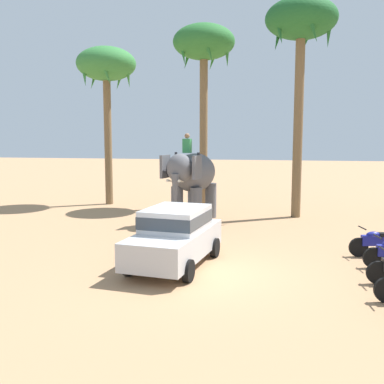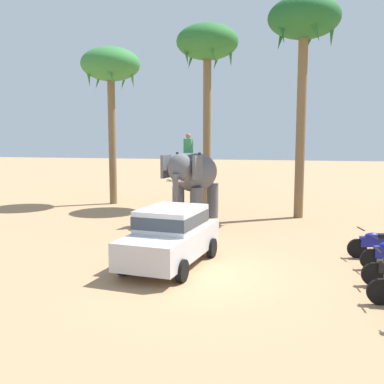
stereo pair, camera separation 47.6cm
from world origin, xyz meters
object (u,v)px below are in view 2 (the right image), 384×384
(palm_tree_behind_elephant, at_px, (304,26))
(palm_tree_left_of_road, at_px, (207,49))
(car_sedan_foreground, at_px, (171,234))
(palm_tree_near_hut, at_px, (111,69))
(motorcycle_far_in_row, at_px, (376,243))
(elephant_with_mahout, at_px, (194,177))

(palm_tree_behind_elephant, relative_size, palm_tree_left_of_road, 1.04)
(palm_tree_behind_elephant, distance_m, palm_tree_left_of_road, 5.28)
(car_sedan_foreground, height_order, palm_tree_left_of_road, palm_tree_left_of_road)
(car_sedan_foreground, xyz_separation_m, palm_tree_behind_elephant, (3.74, 8.77, 7.65))
(palm_tree_left_of_road, bearing_deg, car_sedan_foreground, -84.71)
(car_sedan_foreground, distance_m, palm_tree_near_hut, 14.20)
(palm_tree_left_of_road, bearing_deg, palm_tree_near_hut, -179.20)
(car_sedan_foreground, relative_size, palm_tree_left_of_road, 0.45)
(car_sedan_foreground, distance_m, motorcycle_far_in_row, 6.39)
(palm_tree_behind_elephant, bearing_deg, palm_tree_near_hut, 167.75)
(palm_tree_behind_elephant, bearing_deg, motorcycle_far_in_row, -71.17)
(motorcycle_far_in_row, bearing_deg, palm_tree_left_of_road, 128.31)
(palm_tree_left_of_road, bearing_deg, elephant_with_mahout, -87.14)
(motorcycle_far_in_row, distance_m, palm_tree_behind_elephant, 10.72)
(palm_tree_left_of_road, bearing_deg, palm_tree_behind_elephant, -25.41)
(car_sedan_foreground, xyz_separation_m, palm_tree_near_hut, (-6.34, 10.96, 6.44))
(elephant_with_mahout, bearing_deg, car_sedan_foreground, -83.24)
(motorcycle_far_in_row, relative_size, palm_tree_left_of_road, 0.19)
(car_sedan_foreground, bearing_deg, palm_tree_behind_elephant, 66.90)
(motorcycle_far_in_row, relative_size, palm_tree_near_hut, 0.21)
(palm_tree_behind_elephant, height_order, palm_tree_near_hut, palm_tree_behind_elephant)
(car_sedan_foreground, height_order, motorcycle_far_in_row, car_sedan_foreground)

